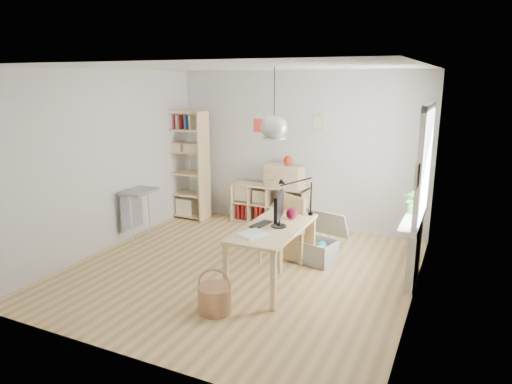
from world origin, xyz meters
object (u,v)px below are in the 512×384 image
at_px(tall_bookshelf, 186,160).
at_px(chair, 284,226).
at_px(drawer_chest, 284,176).
at_px(desk, 273,234).
at_px(storage_chest, 316,245).
at_px(monitor, 279,208).
at_px(cube_shelf, 269,207).

height_order(tall_bookshelf, chair, tall_bookshelf).
bearing_deg(drawer_chest, desk, -68.06).
xyz_separation_m(storage_chest, drawer_chest, (-1.00, 1.25, 0.69)).
xyz_separation_m(desk, monitor, (0.06, 0.03, 0.33)).
relative_size(tall_bookshelf, storage_chest, 2.36).
bearing_deg(drawer_chest, cube_shelf, 175.84).
height_order(desk, drawer_chest, drawer_chest).
bearing_deg(monitor, tall_bookshelf, 131.28).
distance_m(desk, storage_chest, 1.07).
bearing_deg(drawer_chest, monitor, -66.37).
xyz_separation_m(desk, chair, (-0.09, 0.61, -0.10)).
height_order(cube_shelf, storage_chest, cube_shelf).
relative_size(desk, drawer_chest, 2.23).
bearing_deg(monitor, desk, -171.01).
bearing_deg(storage_chest, monitor, -89.68).
bearing_deg(storage_chest, desk, -92.94).
height_order(desk, storage_chest, desk).
relative_size(chair, drawer_chest, 1.45).
xyz_separation_m(tall_bookshelf, monitor, (2.65, -1.92, -0.10)).
bearing_deg(chair, cube_shelf, 143.37).
distance_m(tall_bookshelf, chair, 2.89).
height_order(desk, monitor, monitor).
xyz_separation_m(desk, tall_bookshelf, (-2.59, 1.95, 0.43)).
bearing_deg(tall_bookshelf, drawer_chest, 7.34).
height_order(chair, storage_chest, chair).
bearing_deg(chair, tall_bookshelf, 175.20).
distance_m(cube_shelf, monitor, 2.55).
height_order(monitor, drawer_chest, monitor).
relative_size(storage_chest, drawer_chest, 1.26).
bearing_deg(chair, monitor, -52.02).
height_order(tall_bookshelf, monitor, tall_bookshelf).
relative_size(storage_chest, monitor, 1.73).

